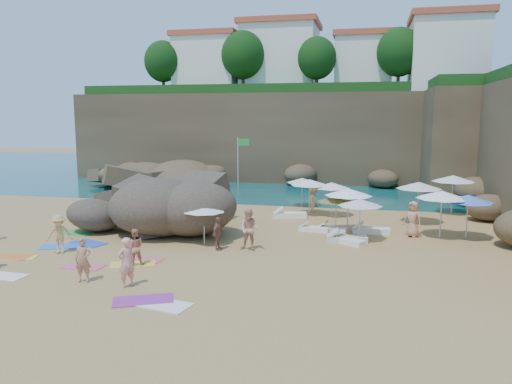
% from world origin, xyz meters
% --- Properties ---
extents(ground, '(120.00, 120.00, 0.00)m').
position_xyz_m(ground, '(0.00, 0.00, 0.00)').
color(ground, tan).
rests_on(ground, ground).
extents(seawater, '(120.00, 120.00, 0.00)m').
position_xyz_m(seawater, '(0.00, 30.00, 0.00)').
color(seawater, '#0C4751').
rests_on(seawater, ground).
extents(cliff_back, '(44.00, 8.00, 8.00)m').
position_xyz_m(cliff_back, '(2.00, 25.00, 4.00)').
color(cliff_back, brown).
rests_on(cliff_back, ground).
extents(cliff_corner, '(10.00, 12.00, 8.00)m').
position_xyz_m(cliff_corner, '(17.00, 20.00, 4.00)').
color(cliff_corner, brown).
rests_on(cliff_corner, ground).
extents(rock_promontory, '(12.00, 7.00, 2.00)m').
position_xyz_m(rock_promontory, '(-11.00, 16.00, 0.00)').
color(rock_promontory, brown).
rests_on(rock_promontory, ground).
extents(clifftop_buildings, '(28.48, 9.48, 7.00)m').
position_xyz_m(clifftop_buildings, '(2.96, 25.79, 11.24)').
color(clifftop_buildings, white).
rests_on(clifftop_buildings, cliff_back).
extents(clifftop_trees, '(35.60, 23.82, 4.40)m').
position_xyz_m(clifftop_trees, '(4.78, 19.52, 11.26)').
color(clifftop_trees, '#11380F').
rests_on(clifftop_trees, ground).
extents(marina_masts, '(3.10, 0.10, 6.00)m').
position_xyz_m(marina_masts, '(-16.50, 30.00, 3.00)').
color(marina_masts, white).
rests_on(marina_masts, ground).
extents(rock_outcrop, '(8.44, 7.30, 2.85)m').
position_xyz_m(rock_outcrop, '(-3.56, 2.45, 0.00)').
color(rock_outcrop, brown).
rests_on(rock_outcrop, ground).
extents(flag_pole, '(0.86, 0.22, 4.43)m').
position_xyz_m(flag_pole, '(-1.49, 13.04, 2.83)').
color(flag_pole, silver).
rests_on(flag_pole, ground).
extents(parasol_0, '(2.32, 2.32, 2.19)m').
position_xyz_m(parasol_0, '(4.32, 7.44, 2.01)').
color(parasol_0, silver).
rests_on(parasol_0, ground).
extents(parasol_1, '(2.03, 2.03, 1.92)m').
position_xyz_m(parasol_1, '(3.52, 10.14, 1.76)').
color(parasol_1, silver).
rests_on(parasol_1, ground).
extents(parasol_2, '(2.17, 2.17, 2.06)m').
position_xyz_m(parasol_2, '(5.67, 7.28, 1.89)').
color(parasol_2, silver).
rests_on(parasol_2, ground).
extents(parasol_3, '(2.55, 2.55, 2.41)m').
position_xyz_m(parasol_3, '(12.82, 9.61, 2.21)').
color(parasol_3, silver).
rests_on(parasol_3, ground).
extents(parasol_4, '(2.16, 2.16, 2.04)m').
position_xyz_m(parasol_4, '(7.42, 1.66, 1.87)').
color(parasol_4, silver).
rests_on(parasol_4, ground).
extents(parasol_5, '(2.44, 2.44, 2.30)m').
position_xyz_m(parasol_5, '(6.80, 3.27, 2.11)').
color(parasol_5, silver).
rests_on(parasol_5, ground).
extents(parasol_6, '(1.99, 1.99, 1.88)m').
position_xyz_m(parasol_6, '(6.19, 3.34, 1.72)').
color(parasol_6, silver).
rests_on(parasol_6, ground).
extents(parasol_7, '(2.49, 2.49, 2.35)m').
position_xyz_m(parasol_7, '(10.53, 6.32, 2.16)').
color(parasol_7, silver).
rests_on(parasol_7, ground).
extents(parasol_8, '(2.49, 2.49, 2.35)m').
position_xyz_m(parasol_8, '(11.32, 3.13, 2.16)').
color(parasol_8, silver).
rests_on(parasol_8, ground).
extents(parasol_9, '(1.98, 1.98, 1.88)m').
position_xyz_m(parasol_9, '(0.35, -0.72, 1.72)').
color(parasol_9, silver).
rests_on(parasol_9, ground).
extents(parasol_10, '(2.32, 2.32, 2.20)m').
position_xyz_m(parasol_10, '(12.54, 3.11, 2.02)').
color(parasol_10, silver).
rests_on(parasol_10, ground).
extents(lounger_0, '(1.63, 0.79, 0.24)m').
position_xyz_m(lounger_0, '(5.10, 3.12, 0.12)').
color(lounger_0, white).
rests_on(lounger_0, ground).
extents(lounger_1, '(1.64, 0.91, 0.24)m').
position_xyz_m(lounger_1, '(6.03, 3.29, 0.12)').
color(lounger_1, silver).
rests_on(lounger_1, ground).
extents(lounger_2, '(1.91, 0.73, 0.29)m').
position_xyz_m(lounger_2, '(8.01, 3.29, 0.15)').
color(lounger_2, white).
rests_on(lounger_2, ground).
extents(lounger_3, '(2.05, 1.06, 0.30)m').
position_xyz_m(lounger_3, '(3.30, 6.39, 0.15)').
color(lounger_3, white).
rests_on(lounger_3, ground).
extents(lounger_4, '(1.66, 1.37, 0.26)m').
position_xyz_m(lounger_4, '(6.93, 0.93, 0.13)').
color(lounger_4, white).
rests_on(lounger_4, ground).
extents(lounger_5, '(1.97, 0.85, 0.30)m').
position_xyz_m(lounger_5, '(6.87, 1.23, 0.15)').
color(lounger_5, silver).
rests_on(lounger_5, ground).
extents(towel_0, '(2.11, 1.50, 0.03)m').
position_xyz_m(towel_0, '(-5.94, -2.56, 0.02)').
color(towel_0, blue).
rests_on(towel_0, ground).
extents(towel_1, '(1.63, 0.84, 0.03)m').
position_xyz_m(towel_1, '(-3.26, -5.15, 0.01)').
color(towel_1, '#D4526F').
rests_on(towel_1, ground).
extents(towel_2, '(1.82, 1.08, 0.03)m').
position_xyz_m(towel_2, '(-7.05, -4.61, 0.02)').
color(towel_2, orange).
rests_on(towel_2, ground).
extents(towel_4, '(1.74, 1.25, 0.03)m').
position_xyz_m(towel_4, '(-6.69, -4.65, 0.01)').
color(towel_4, yellow).
rests_on(towel_4, ground).
extents(towel_5, '(1.73, 0.94, 0.03)m').
position_xyz_m(towel_5, '(-5.52, -6.87, 0.01)').
color(towel_5, white).
rests_on(towel_5, ground).
extents(towel_6, '(2.17, 1.69, 0.03)m').
position_xyz_m(towel_6, '(0.71, -8.02, 0.02)').
color(towel_6, '#922D91').
rests_on(towel_6, ground).
extents(towel_8, '(2.00, 1.48, 0.03)m').
position_xyz_m(towel_8, '(-5.10, -1.72, 0.02)').
color(towel_8, blue).
rests_on(towel_8, ground).
extents(towel_9, '(1.52, 0.77, 0.03)m').
position_xyz_m(towel_9, '(-1.28, -3.71, 0.01)').
color(towel_9, '#DD5667').
rests_on(towel_9, ground).
extents(towel_11, '(1.78, 1.04, 0.03)m').
position_xyz_m(towel_11, '(-6.83, 0.02, 0.01)').
color(towel_11, green).
rests_on(towel_11, ground).
extents(towel_12, '(1.98, 1.51, 0.03)m').
position_xyz_m(towel_12, '(-1.47, -4.39, 0.02)').
color(towel_12, yellow).
rests_on(towel_12, ground).
extents(towel_13, '(2.08, 1.34, 0.03)m').
position_xyz_m(towel_13, '(1.42, -8.22, 0.02)').
color(towel_13, white).
rests_on(towel_13, ground).
extents(person_stand_1, '(0.91, 0.83, 1.52)m').
position_xyz_m(person_stand_1, '(-1.31, -4.49, 0.76)').
color(person_stand_1, tan).
rests_on(person_stand_1, ground).
extents(person_stand_2, '(1.00, 1.04, 1.58)m').
position_xyz_m(person_stand_2, '(4.47, 8.32, 0.79)').
color(person_stand_2, '#E2B780').
rests_on(person_stand_2, ground).
extents(person_stand_3, '(0.51, 0.93, 1.51)m').
position_xyz_m(person_stand_3, '(1.26, -1.49, 0.76)').
color(person_stand_3, brown).
rests_on(person_stand_3, ground).
extents(person_stand_4, '(1.00, 0.83, 1.80)m').
position_xyz_m(person_stand_4, '(10.00, 3.02, 0.90)').
color(person_stand_4, tan).
rests_on(person_stand_4, ground).
extents(person_stand_5, '(1.73, 0.68, 1.82)m').
position_xyz_m(person_stand_5, '(-7.47, 9.34, 0.91)').
color(person_stand_5, tan).
rests_on(person_stand_5, ground).
extents(person_stand_6, '(0.70, 0.78, 1.79)m').
position_xyz_m(person_stand_6, '(-0.45, -6.88, 0.89)').
color(person_stand_6, '#F19F89').
rests_on(person_stand_6, ground).
extents(person_lie_0, '(1.73, 1.99, 0.45)m').
position_xyz_m(person_lie_0, '(-5.36, -3.55, 0.22)').
color(person_lie_0, tan).
rests_on(person_lie_0, ground).
extents(person_lie_4, '(0.96, 1.69, 0.38)m').
position_xyz_m(person_lie_4, '(-2.21, -6.76, 0.19)').
color(person_lie_4, '#B37559').
rests_on(person_lie_4, ground).
extents(person_lie_5, '(1.03, 1.91, 0.70)m').
position_xyz_m(person_lie_5, '(2.65, -1.23, 0.35)').
color(person_lie_5, tan).
rests_on(person_lie_5, ground).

